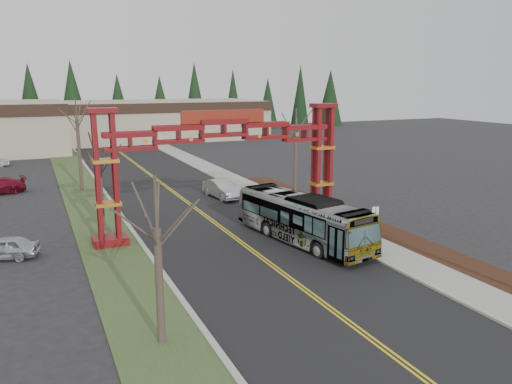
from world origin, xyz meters
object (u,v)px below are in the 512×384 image
bare_tree_median_near (157,229)px  bare_tree_median_mid (99,164)px  transit_bus (302,219)px  barrel_north (315,203)px  bare_tree_median_far (77,122)px  barrel_mid (326,208)px  retail_building_east (158,120)px  barrel_south (361,218)px  silver_sedan (222,189)px  parked_car_near_a (3,248)px  bare_tree_right_far (296,133)px  street_sign (375,215)px  gateway_arch (224,148)px

bare_tree_median_near → bare_tree_median_mid: bare_tree_median_near is taller
bare_tree_median_near → transit_bus: bearing=38.3°
transit_bus → barrel_north: size_ratio=10.31×
bare_tree_median_mid → barrel_north: size_ratio=6.25×
bare_tree_median_far → barrel_mid: bearing=-46.3°
retail_building_east → barrel_north: (-0.94, -59.33, -2.95)m
retail_building_east → barrel_south: (-0.19, -64.75, -3.01)m
retail_building_east → transit_bus: bearing=-95.4°
bare_tree_median_near → barrel_mid: bearing=40.8°
silver_sedan → bare_tree_median_near: bare_tree_median_near is taller
parked_car_near_a → barrel_mid: 23.24m
silver_sedan → parked_car_near_a: size_ratio=1.25×
barrel_mid → parked_car_near_a: bearing=-177.9°
silver_sedan → barrel_south: bearing=-71.1°
bare_tree_median_far → barrel_north: 24.19m
retail_building_east → silver_sedan: (-6.50, -52.05, -2.68)m
retail_building_east → barrel_south: size_ratio=37.73×
bare_tree_median_near → bare_tree_right_far: size_ratio=0.86×
parked_car_near_a → bare_tree_median_far: bare_tree_median_far is taller
street_sign → parked_car_near_a: bearing=167.3°
parked_car_near_a → street_sign: 24.00m
bare_tree_median_mid → transit_bus: bearing=-33.9°
bare_tree_median_far → street_sign: bare_tree_median_far is taller
bare_tree_median_near → barrel_mid: 22.84m
street_sign → barrel_north: street_sign is taller
barrel_mid → bare_tree_median_far: bearing=133.7°
barrel_south → barrel_mid: size_ratio=1.00×
silver_sedan → bare_tree_median_far: 15.58m
gateway_arch → silver_sedan: size_ratio=3.60×
transit_bus → bare_tree_median_mid: size_ratio=1.65×
parked_car_near_a → bare_tree_median_near: bare_tree_median_near is taller
retail_building_east → barrel_north: bearing=-90.9°
barrel_south → gateway_arch: bearing=164.1°
gateway_arch → parked_car_near_a: gateway_arch is taller
retail_building_east → street_sign: size_ratio=18.77×
bare_tree_median_mid → retail_building_east: bearing=72.9°
retail_building_east → gateway_arch: bearing=-99.2°
bare_tree_median_far → bare_tree_right_far: 20.99m
gateway_arch → bare_tree_right_far: 12.72m
barrel_south → bare_tree_right_far: bearing=89.0°
retail_building_east → bare_tree_median_near: 77.88m
barrel_north → street_sign: bearing=-89.3°
barrel_south → bare_tree_median_mid: bearing=160.9°
silver_sedan → barrel_north: silver_sedan is taller
bare_tree_right_far → bare_tree_median_near: bearing=-129.7°
bare_tree_median_near → street_sign: bare_tree_median_near is taller
parked_car_near_a → barrel_south: size_ratio=4.03×
bare_tree_median_mid → bare_tree_median_far: size_ratio=0.78×
retail_building_east → silver_sedan: retail_building_east is taller
bare_tree_median_mid → street_sign: size_ratio=3.44×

